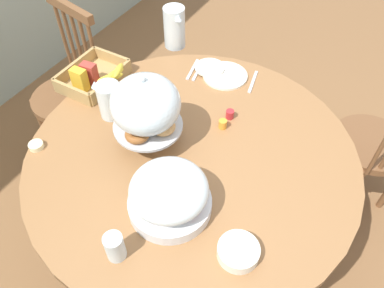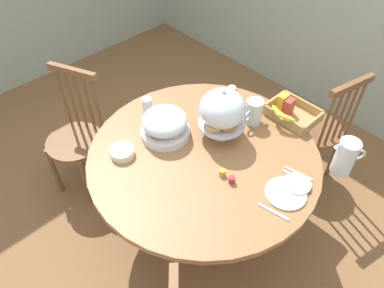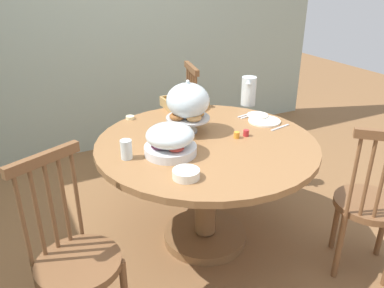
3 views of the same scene
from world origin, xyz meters
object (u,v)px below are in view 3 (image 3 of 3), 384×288
Objects in this scene: dining_table at (206,167)px; milk_pitcher at (249,92)px; windsor_chair_near_window at (75,261)px; china_plate_small at (257,115)px; windsor_chair_facing_door at (176,126)px; butter_dish at (130,118)px; cereal_basket at (184,102)px; windsor_chair_by_cabinet at (370,206)px; pastry_stand_with_dome at (188,103)px; fruit_platter_covered at (170,140)px; orange_juice_pitcher at (180,109)px; drinking_glass at (126,149)px; cereal_bowl at (186,174)px; china_plate_large at (264,121)px.

dining_table is 6.25× the size of milk_pitcher.
china_plate_small is (1.42, 0.57, 0.30)m from windsor_chair_near_window.
butter_dish is at bearing -144.17° from windsor_chair_facing_door.
milk_pitcher is 0.69× the size of cereal_basket.
windsor_chair_near_window is 4.49× the size of milk_pitcher.
china_plate_small is at bearing 21.77° from windsor_chair_near_window.
china_plate_small is at bearing 102.73° from windsor_chair_by_cabinet.
pastry_stand_with_dome is at bearing -178.89° from china_plate_small.
milk_pitcher is at bearing 30.50° from fruit_platter_covered.
orange_juice_pitcher reaches higher than drinking_glass.
orange_juice_pitcher is at bearing -25.76° from butter_dish.
pastry_stand_with_dome is at bearing 101.46° from dining_table.
cereal_basket reaches higher than cereal_bowl.
milk_pitcher is 0.30m from china_plate_small.
windsor_chair_facing_door is 0.94m from china_plate_large.
orange_juice_pitcher is 0.60m from milk_pitcher.
dining_table is 0.56m from drinking_glass.
fruit_platter_covered reaches higher than orange_juice_pitcher.
china_plate_small is (0.50, -0.23, -0.06)m from orange_juice_pitcher.
cereal_basket is at bearing 57.47° from orange_juice_pitcher.
dining_table is at bearing 136.55° from windsor_chair_by_cabinet.
dining_table is 6.17× the size of china_plate_large.
cereal_bowl is at bearing -115.31° from cereal_basket.
orange_juice_pitcher is at bearing -111.77° from windsor_chair_facing_door.
china_plate_large is 1.57× the size of cereal_bowl.
pastry_stand_with_dome is 5.73× the size of butter_dish.
windsor_chair_by_cabinet is (1.62, -0.30, 0.00)m from windsor_chair_near_window.
drinking_glass is (-0.47, -0.19, -0.14)m from pastry_stand_with_dome.
windsor_chair_near_window reaches higher than china_plate_small.
fruit_platter_covered is at bearing -161.98° from china_plate_small.
windsor_chair_facing_door is (-0.48, 1.63, 0.00)m from windsor_chair_by_cabinet.
milk_pitcher is 0.50m from cereal_basket.
dining_table is 0.67m from butter_dish.
dining_table is at bearing -62.55° from butter_dish.
drinking_glass is at bearing -173.90° from china_plate_large.
drinking_glass is 0.62m from butter_dish.
windsor_chair_by_cabinet is 0.85m from china_plate_large.
cereal_basket is 0.45m from butter_dish.
windsor_chair_facing_door is 0.74m from milk_pitcher.
pastry_stand_with_dome is at bearing -109.20° from windsor_chair_facing_door.
windsor_chair_near_window reaches higher than dining_table.
fruit_platter_covered is 2.73× the size of drinking_glass.
windsor_chair_facing_door is 16.25× the size of butter_dish.
windsor_chair_facing_door is at bearing 35.83° from butter_dish.
fruit_platter_covered is 0.64m from butter_dish.
milk_pitcher is 3.62× the size of butter_dish.
windsor_chair_near_window is 1.14m from pastry_stand_with_dome.
butter_dish is at bearing 117.45° from dining_table.
pastry_stand_with_dome is 1.58× the size of milk_pitcher.
windsor_chair_facing_door reaches higher than orange_juice_pitcher.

